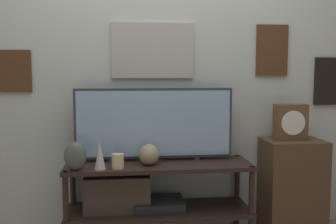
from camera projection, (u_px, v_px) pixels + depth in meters
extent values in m
cube|color=beige|center=(156.00, 57.00, 3.04)|extent=(6.40, 0.06, 2.70)
cube|color=#B2ADA3|center=(153.00, 51.00, 2.99)|extent=(0.62, 0.02, 0.42)
cube|color=#B2BCC6|center=(153.00, 50.00, 2.99)|extent=(0.59, 0.01, 0.38)
cube|color=#4C2D19|center=(8.00, 71.00, 2.89)|extent=(0.34, 0.02, 0.31)
cube|color=#BCB299|center=(8.00, 71.00, 2.89)|extent=(0.30, 0.01, 0.27)
cube|color=#4C2D19|center=(272.00, 50.00, 3.09)|extent=(0.25, 0.02, 0.40)
cube|color=white|center=(272.00, 50.00, 3.09)|extent=(0.22, 0.01, 0.36)
cube|color=black|center=(328.00, 81.00, 3.17)|extent=(0.23, 0.02, 0.38)
cube|color=slate|center=(329.00, 81.00, 3.16)|extent=(0.20, 0.01, 0.35)
cube|color=black|center=(159.00, 165.00, 2.86)|extent=(1.35, 0.42, 0.03)
cube|color=black|center=(159.00, 211.00, 2.90)|extent=(1.35, 0.42, 0.03)
cylinder|color=black|center=(66.00, 214.00, 2.64)|extent=(0.04, 0.04, 0.58)
cylinder|color=black|center=(251.00, 207.00, 2.78)|extent=(0.04, 0.04, 0.58)
cylinder|color=black|center=(73.00, 197.00, 3.00)|extent=(0.04, 0.04, 0.58)
cylinder|color=black|center=(237.00, 191.00, 3.14)|extent=(0.04, 0.04, 0.58)
cube|color=black|center=(159.00, 204.00, 2.89)|extent=(0.36, 0.30, 0.07)
cube|color=#47382D|center=(117.00, 193.00, 2.85)|extent=(0.47, 0.23, 0.26)
cylinder|color=#333338|center=(111.00, 160.00, 2.92)|extent=(0.05, 0.05, 0.02)
cylinder|color=#333338|center=(197.00, 158.00, 2.99)|extent=(0.05, 0.05, 0.02)
cube|color=#333338|center=(154.00, 123.00, 2.92)|extent=(1.17, 0.04, 0.52)
cube|color=#8CB2D1|center=(154.00, 124.00, 2.91)|extent=(1.14, 0.01, 0.49)
cone|color=beige|center=(100.00, 156.00, 2.67)|extent=(0.08, 0.08, 0.19)
sphere|color=tan|center=(149.00, 154.00, 2.80)|extent=(0.15, 0.15, 0.15)
ellipsoid|color=#4C5647|center=(75.00, 156.00, 2.64)|extent=(0.15, 0.11, 0.20)
cylinder|color=beige|center=(118.00, 161.00, 2.70)|extent=(0.09, 0.09, 0.10)
cube|color=#513823|center=(292.00, 186.00, 3.03)|extent=(0.44, 0.35, 0.72)
cube|color=brown|center=(290.00, 122.00, 2.99)|extent=(0.25, 0.10, 0.27)
cylinder|color=white|center=(293.00, 123.00, 2.93)|extent=(0.18, 0.01, 0.18)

